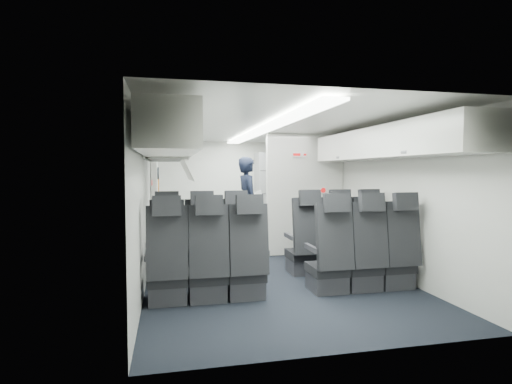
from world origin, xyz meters
name	(u,v)px	position (x,y,z in m)	size (l,w,h in m)	color
cabin_shell	(262,195)	(0.00, 0.00, 1.12)	(3.41, 6.01, 2.16)	black
seat_row_front	(270,248)	(0.00, -0.53, 0.40)	(3.33, 0.56, 1.24)	black
seat_row_mid	(289,262)	(0.00, -1.43, 0.40)	(3.33, 0.56, 1.24)	black
overhead_bin_left_rear	(168,133)	(-1.40, -2.00, 1.86)	(0.53, 1.80, 0.40)	white
overhead_bin_left_front_open	(165,153)	(-1.44, -0.25, 1.74)	(0.64, 1.70, 0.72)	#9E9E93
overhead_bin_right_rear	(425,138)	(1.40, -2.00, 1.86)	(0.53, 1.80, 0.40)	white
overhead_bin_right_front	(354,147)	(1.40, -0.25, 1.86)	(0.53, 1.70, 0.40)	white
bulkhead_partition	(305,194)	(0.98, 0.80, 1.08)	(1.40, 0.15, 2.13)	silver
galley_unit	(275,195)	(0.95, 2.72, 0.95)	(0.85, 0.52, 1.90)	#939399
boarding_door	(155,200)	(-1.64, 1.55, 0.95)	(0.12, 1.27, 1.86)	silver
flight_attendant	(248,202)	(0.11, 1.65, 0.88)	(0.65, 0.42, 1.77)	black
carry_on_bag	(167,149)	(-1.42, 0.01, 1.81)	(0.36, 0.25, 0.22)	black
papers	(258,194)	(0.30, 1.60, 1.04)	(0.19, 0.02, 0.13)	white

